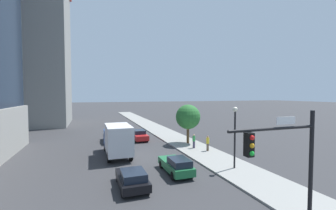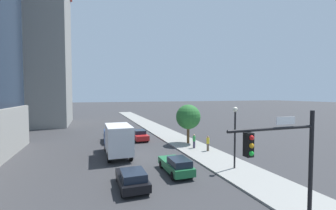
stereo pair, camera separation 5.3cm
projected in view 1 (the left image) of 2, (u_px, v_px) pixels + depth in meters
sidewalk at (198, 150)px, 26.46m from camera, size 4.42×120.00×0.15m
construction_building at (35, 41)px, 48.06m from camera, size 23.10×21.03×43.94m
traffic_light_pole at (285, 153)px, 10.38m from camera, size 4.96×0.48×5.76m
street_lamp at (235, 128)px, 19.61m from camera, size 0.44×0.44×5.45m
street_tree at (188, 117)px, 29.77m from camera, size 3.31×3.31×5.20m
car_black at (132, 178)px, 15.84m from camera, size 1.90×4.10×1.37m
car_gray at (111, 136)px, 31.43m from camera, size 1.89×4.76×1.51m
car_red at (139, 135)px, 32.56m from camera, size 1.85×4.54×1.48m
car_green at (176, 165)px, 18.72m from camera, size 1.74×4.49×1.47m
box_truck at (118, 139)px, 23.95m from camera, size 2.47×6.97×3.48m
pedestrian_yellow_shirt at (208, 143)px, 25.74m from camera, size 0.34×0.34×1.76m
pedestrian_green_shirt at (194, 141)px, 27.09m from camera, size 0.34×0.34×1.72m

